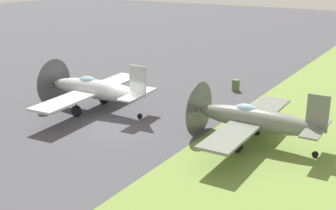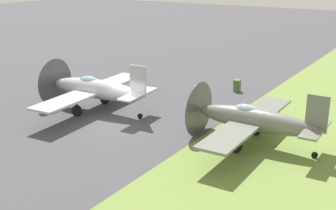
{
  "view_description": "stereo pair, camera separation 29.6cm",
  "coord_description": "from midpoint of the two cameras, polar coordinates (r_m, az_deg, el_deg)",
  "views": [
    {
      "loc": [
        -19.78,
        -15.94,
        9.33
      ],
      "look_at": [
        1.39,
        -2.71,
        1.34
      ],
      "focal_mm": 46.97,
      "sensor_mm": 36.0,
      "label": 1
    },
    {
      "loc": [
        -19.62,
        -16.19,
        9.33
      ],
      "look_at": [
        1.39,
        -2.71,
        1.34
      ],
      "focal_mm": 46.97,
      "sensor_mm": 36.0,
      "label": 2
    }
  ],
  "objects": [
    {
      "name": "airplane_lead",
      "position": [
        29.43,
        -9.19,
        2.09
      ],
      "size": [
        10.08,
        7.97,
        3.58
      ],
      "rotation": [
        0.0,
        0.0,
        0.08
      ],
      "color": "#B2B7BC",
      "rests_on": "ground"
    },
    {
      "name": "grass_verge",
      "position": [
        22.43,
        16.07,
        -7.55
      ],
      "size": [
        120.0,
        11.0,
        0.01
      ],
      "primitive_type": "cube",
      "color": "olive",
      "rests_on": "ground"
    },
    {
      "name": "fuel_drum",
      "position": [
        34.32,
        9.19,
        2.52
      ],
      "size": [
        0.6,
        0.6,
        0.9
      ],
      "primitive_type": "cylinder",
      "color": "#476633",
      "rests_on": "ground"
    },
    {
      "name": "airplane_wingman",
      "position": [
        23.94,
        11.37,
        -1.86
      ],
      "size": [
        9.59,
        7.63,
        3.44
      ],
      "rotation": [
        0.0,
        0.0,
        0.02
      ],
      "color": "slate",
      "rests_on": "ground"
    },
    {
      "name": "runway_marker_cone",
      "position": [
        30.35,
        13.17,
        -0.2
      ],
      "size": [
        0.36,
        0.36,
        0.44
      ],
      "primitive_type": "cone",
      "color": "orange",
      "rests_on": "ground"
    },
    {
      "name": "ground_plane",
      "position": [
        27.08,
        -6.13,
        -2.51
      ],
      "size": [
        160.0,
        160.0,
        0.0
      ],
      "primitive_type": "plane",
      "color": "#424247"
    }
  ]
}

